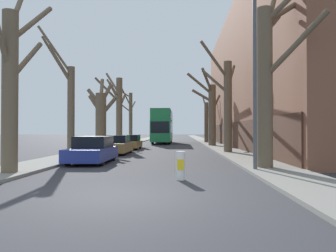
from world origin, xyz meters
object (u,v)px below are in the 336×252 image
street_tree_left_2 (101,117)px  street_tree_left_1 (69,104)px  street_tree_left_4 (130,115)px  street_tree_right_3 (207,120)px  double_decker_bus (163,125)px  street_tree_left_0 (12,82)px  street_tree_left_3 (118,108)px  parked_car_1 (117,145)px  street_tree_right_2 (211,110)px  lamp_post (253,52)px  traffic_bollard (181,166)px  street_tree_right_0 (269,75)px  street_tree_right_1 (227,103)px  parked_car_0 (93,150)px  parked_car_2 (130,142)px

street_tree_left_2 → street_tree_left_1: bearing=-90.7°
street_tree_left_4 → street_tree_right_3: size_ratio=1.15×
street_tree_left_1 → double_decker_bus: size_ratio=0.72×
street_tree_left_0 → street_tree_left_1: street_tree_left_1 is taller
street_tree_left_3 → parked_car_1: (2.12, -11.42, -3.54)m
street_tree_right_3 → street_tree_left_2: bearing=-119.3°
street_tree_right_2 → parked_car_1: 15.01m
street_tree_right_2 → lamp_post: (-0.36, -22.32, 1.03)m
traffic_bollard → street_tree_right_0: bearing=38.4°
street_tree_left_4 → lamp_post: (9.56, -28.58, 1.25)m
street_tree_right_1 → parked_car_0: street_tree_right_1 is taller
street_tree_right_1 → parked_car_2: 10.27m
street_tree_left_1 → double_decker_bus: (4.38, 24.61, -0.85)m
street_tree_left_3 → street_tree_left_4: size_ratio=1.07×
street_tree_right_1 → traffic_bollard: bearing=-104.5°
street_tree_right_3 → parked_car_1: street_tree_right_3 is taller
street_tree_left_0 → street_tree_right_2: size_ratio=0.91×
lamp_post → street_tree_right_2: bearing=89.1°
street_tree_left_1 → traffic_bollard: bearing=-50.8°
street_tree_right_0 → double_decker_bus: size_ratio=0.76×
street_tree_left_2 → street_tree_right_1: size_ratio=0.76×
street_tree_right_1 → parked_car_0: bearing=-136.5°
street_tree_left_2 → street_tree_left_3: (-0.05, 7.78, 1.33)m
street_tree_left_2 → street_tree_right_1: street_tree_right_1 is taller
street_tree_left_2 → lamp_post: 16.92m
street_tree_left_2 → street_tree_right_1: (10.22, -2.48, 0.96)m
street_tree_right_3 → parked_car_0: 30.05m
street_tree_right_0 → double_decker_bus: 30.61m
street_tree_left_2 → traffic_bollard: street_tree_left_2 is taller
street_tree_right_2 → parked_car_0: (-8.01, -18.83, -3.29)m
street_tree_left_3 → double_decker_bus: bearing=64.6°
street_tree_left_3 → street_tree_right_2: 10.16m
street_tree_left_4 → street_tree_right_3: bearing=19.6°
parked_car_2 → traffic_bollard: bearing=-76.2°
parked_car_1 → parked_car_2: bearing=90.0°
street_tree_left_4 → street_tree_right_1: bearing=-59.9°
street_tree_right_2 → parked_car_1: (-8.01, -12.27, -3.29)m
street_tree_right_3 → parked_car_1: bearing=-110.6°
street_tree_right_2 → double_decker_bus: size_ratio=0.75×
street_tree_left_2 → parked_car_0: 10.65m
street_tree_left_1 → traffic_bollard: (6.81, -8.35, -2.86)m
street_tree_left_0 → street_tree_left_2: size_ratio=1.19×
street_tree_left_0 → lamp_post: 9.69m
street_tree_right_1 → street_tree_right_2: size_ratio=1.00×
street_tree_left_1 → street_tree_right_0: (10.64, -5.31, 0.78)m
street_tree_right_2 → parked_car_2: bearing=-144.4°
street_tree_left_0 → parked_car_1: 11.91m
street_tree_left_3 → street_tree_right_3: size_ratio=1.23×
street_tree_left_0 → parked_car_1: size_ratio=1.74×
double_decker_bus → parked_car_1: double_decker_bus is taller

